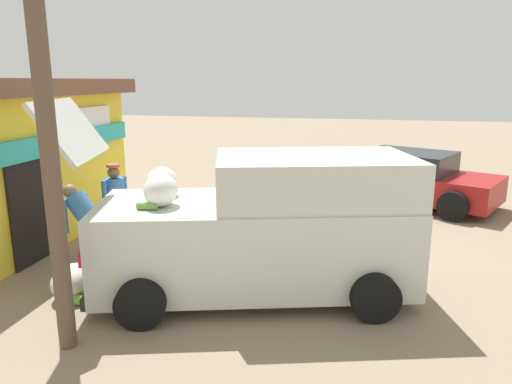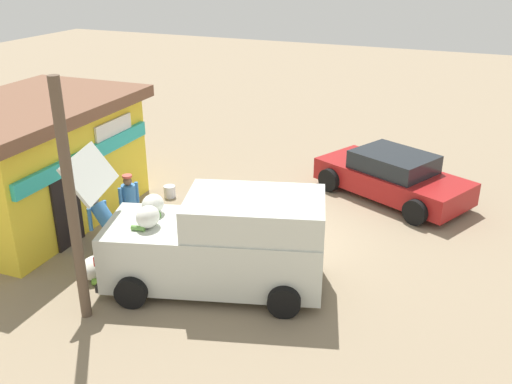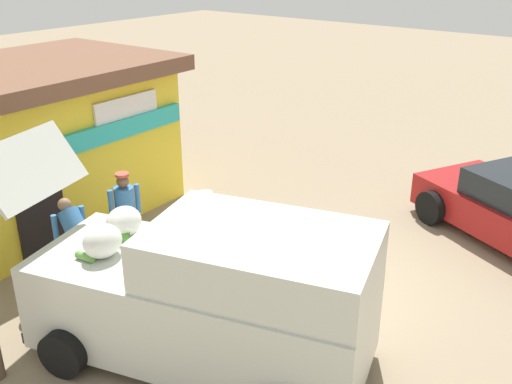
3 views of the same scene
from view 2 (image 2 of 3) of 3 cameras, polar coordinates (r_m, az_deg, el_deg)
name	(u,v)px [view 2 (image 2 of 3)]	position (r m, az deg, el deg)	size (l,w,h in m)	color
ground_plane	(265,233)	(14.04, 0.86, -4.16)	(60.00, 60.00, 0.00)	gray
storefront_bar	(34,161)	(15.28, -21.47, 2.91)	(5.78, 3.92, 3.07)	yellow
delivery_van	(222,242)	(11.52, -3.45, -5.09)	(3.10, 5.21, 2.79)	silver
parked_sedan	(392,176)	(16.28, 13.58, 1.54)	(3.53, 4.65, 1.30)	maroon
vendor_standing	(129,202)	(13.89, -12.64, -0.95)	(0.55, 0.43, 1.59)	#4C4C51
customer_bending	(105,222)	(13.11, -14.99, -2.93)	(0.57, 0.68, 1.43)	navy
unloaded_banana_pile	(95,268)	(12.62, -15.93, -7.39)	(0.78, 0.75, 0.47)	silver
paint_bucket	(170,191)	(16.18, -8.70, 0.06)	(0.33, 0.33, 0.33)	silver
utility_pole	(72,206)	(10.47, -18.10, -1.35)	(0.20, 0.20, 4.61)	brown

